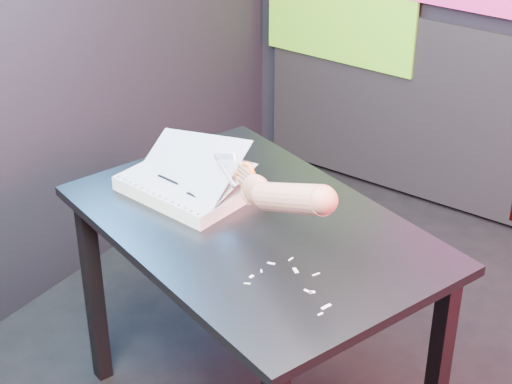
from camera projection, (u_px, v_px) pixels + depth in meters
The scene contains 6 objects.
room at pixel (431, 41), 2.01m from camera, with size 3.01×3.01×2.71m.
work_table at pixel (254, 254), 2.49m from camera, with size 1.25×1.02×0.75m.
printout_stack at pixel (187, 185), 2.58m from camera, with size 0.39×0.31×0.20m.
scissors at pixel (245, 181), 2.36m from camera, with size 0.21×0.10×0.13m.
hand_forearm at pixel (287, 196), 2.18m from camera, with size 0.39×0.20×0.20m.
paper_clippings at pixel (297, 283), 2.19m from camera, with size 0.24×0.17×0.00m.
Camera 1 is at (0.75, -1.82, 2.05)m, focal length 60.00 mm.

